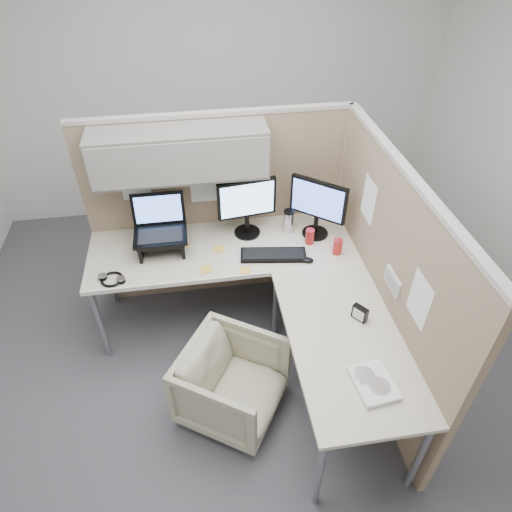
{
  "coord_description": "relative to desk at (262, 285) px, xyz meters",
  "views": [
    {
      "loc": [
        -0.27,
        -2.14,
        2.86
      ],
      "look_at": [
        0.1,
        0.25,
        0.85
      ],
      "focal_mm": 32.0,
      "sensor_mm": 36.0,
      "label": 1
    }
  ],
  "objects": [
    {
      "name": "ground",
      "position": [
        -0.12,
        -0.13,
        -0.69
      ],
      "size": [
        4.5,
        4.5,
        0.0
      ],
      "primitive_type": "plane",
      "color": "#46454C",
      "rests_on": "ground"
    },
    {
      "name": "partition_back",
      "position": [
        -0.34,
        0.7,
        0.41
      ],
      "size": [
        2.0,
        0.36,
        1.63
      ],
      "color": "#957D62",
      "rests_on": "ground"
    },
    {
      "name": "partition_right",
      "position": [
        0.78,
        -0.19,
        0.13
      ],
      "size": [
        0.07,
        2.03,
        1.63
      ],
      "color": "#957D62",
      "rests_on": "ground"
    },
    {
      "name": "desk",
      "position": [
        0.0,
        0.0,
        0.0
      ],
      "size": [
        2.0,
        1.98,
        0.73
      ],
      "color": "beige",
      "rests_on": "ground"
    },
    {
      "name": "office_chair",
      "position": [
        -0.28,
        -0.48,
        -0.37
      ],
      "size": [
        0.81,
        0.82,
        0.63
      ],
      "primitive_type": "imported",
      "rotation": [
        0.0,
        0.0,
        1.0
      ],
      "color": "#C0BC99",
      "rests_on": "ground"
    },
    {
      "name": "monitor_left",
      "position": [
        -0.03,
        0.55,
        0.32
      ],
      "size": [
        0.44,
        0.2,
        0.47
      ],
      "rotation": [
        0.0,
        0.0,
        0.13
      ],
      "color": "black",
      "rests_on": "desk"
    },
    {
      "name": "monitor_right",
      "position": [
        0.49,
        0.46,
        0.32
      ],
      "size": [
        0.36,
        0.31,
        0.47
      ],
      "rotation": [
        0.0,
        0.0,
        -0.7
      ],
      "color": "black",
      "rests_on": "desk"
    },
    {
      "name": "laptop_station",
      "position": [
        -0.67,
        0.46,
        0.19
      ],
      "size": [
        0.38,
        0.33,
        0.4
      ],
      "color": "black",
      "rests_on": "desk"
    },
    {
      "name": "keyboard",
      "position": [
        0.12,
        0.24,
        0.05
      ],
      "size": [
        0.49,
        0.22,
        0.02
      ],
      "primitive_type": "cube",
      "rotation": [
        0.0,
        0.0,
        -0.14
      ],
      "color": "black",
      "rests_on": "desk"
    },
    {
      "name": "mouse",
      "position": [
        0.35,
        0.15,
        0.06
      ],
      "size": [
        0.1,
        0.08,
        0.03
      ],
      "primitive_type": "ellipsoid",
      "rotation": [
        0.0,
        0.0,
        -0.34
      ],
      "color": "black",
      "rests_on": "desk"
    },
    {
      "name": "travel_mug",
      "position": [
        0.3,
        0.54,
        0.13
      ],
      "size": [
        0.09,
        0.09,
        0.18
      ],
      "color": "silver",
      "rests_on": "desk"
    },
    {
      "name": "soda_can_green",
      "position": [
        0.59,
        0.21,
        0.1
      ],
      "size": [
        0.07,
        0.07,
        0.12
      ],
      "primitive_type": "cylinder",
      "color": "#B21E1E",
      "rests_on": "desk"
    },
    {
      "name": "soda_can_silver",
      "position": [
        0.42,
        0.36,
        0.1
      ],
      "size": [
        0.07,
        0.07,
        0.12
      ],
      "primitive_type": "cylinder",
      "color": "#B21E1E",
      "rests_on": "desk"
    },
    {
      "name": "sticky_note_c",
      "position": [
        -0.52,
        0.48,
        0.05
      ],
      "size": [
        0.1,
        0.1,
        0.01
      ],
      "primitive_type": "cube",
      "rotation": [
        0.0,
        0.0,
        0.44
      ],
      "color": "gold",
      "rests_on": "desk"
    },
    {
      "name": "sticky_note_d",
      "position": [
        -0.26,
        0.38,
        0.05
      ],
      "size": [
        0.09,
        0.09,
        0.01
      ],
      "primitive_type": "cube",
      "rotation": [
        0.0,
        0.0,
        -0.22
      ],
      "color": "gold",
      "rests_on": "desk"
    },
    {
      "name": "sticky_note_a",
      "position": [
        -0.37,
        0.17,
        0.05
      ],
      "size": [
        0.09,
        0.09,
        0.01
      ],
      "primitive_type": "cube",
      "rotation": [
        0.0,
        0.0,
        0.26
      ],
      "color": "gold",
      "rests_on": "desk"
    },
    {
      "name": "sticky_note_b",
      "position": [
        -0.1,
        0.12,
        0.05
      ],
      "size": [
        0.09,
        0.09,
        0.01
      ],
      "primitive_type": "cube",
      "rotation": [
        0.0,
        0.0,
        -0.15
      ],
      "color": "gold",
      "rests_on": "desk"
    },
    {
      "name": "headphones",
      "position": [
        -1.02,
        0.16,
        0.06
      ],
      "size": [
        0.2,
        0.2,
        0.03
      ],
      "rotation": [
        0.0,
        0.0,
        -0.38
      ],
      "color": "black",
      "rests_on": "desk"
    },
    {
      "name": "paper_stack",
      "position": [
        0.46,
        -0.92,
        0.06
      ],
      "size": [
        0.24,
        0.29,
        0.03
      ],
      "rotation": [
        0.0,
        0.0,
        0.11
      ],
      "color": "white",
      "rests_on": "desk"
    },
    {
      "name": "desk_clock",
      "position": [
        0.54,
        -0.44,
        0.09
      ],
      "size": [
        0.09,
        0.1,
        0.1
      ],
      "rotation": [
        0.0,
        0.0,
        -0.94
      ],
      "color": "black",
      "rests_on": "desk"
    }
  ]
}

